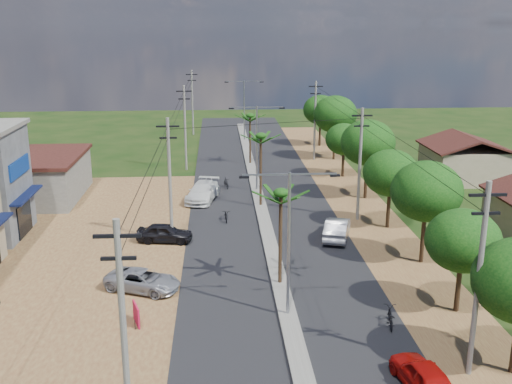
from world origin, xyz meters
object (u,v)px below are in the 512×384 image
car_white_far (203,192)px  moto_rider_east (390,318)px  roadside_sign (136,314)px  car_red_near (423,377)px  car_parked_silver (143,281)px  car_silver_mid (337,229)px  car_parked_dark (165,233)px

car_white_far → moto_rider_east: 25.72m
moto_rider_east → roadside_sign: roadside_sign is taller
car_white_far → roadside_sign: size_ratio=4.11×
car_red_near → car_white_far: size_ratio=0.74×
car_parked_silver → moto_rider_east: car_parked_silver is taller
car_parked_silver → roadside_sign: car_parked_silver is taller
car_silver_mid → car_parked_silver: 15.40m
car_red_near → moto_rider_east: 5.69m
car_red_near → car_parked_silver: 17.05m
car_white_far → car_parked_dark: (-2.50, -10.33, -0.11)m
car_white_far → roadside_sign: car_white_far is taller
car_white_far → car_parked_silver: size_ratio=1.22×
car_white_far → roadside_sign: 22.75m
car_parked_dark → moto_rider_east: (12.70, -13.28, -0.18)m
car_red_near → car_white_far: bearing=-80.6°
roadside_sign → car_parked_silver: bearing=73.4°
car_parked_dark → moto_rider_east: car_parked_dark is taller
car_silver_mid → car_parked_silver: car_silver_mid is taller
car_red_near → roadside_sign: bearing=-36.9°
car_parked_silver → moto_rider_east: size_ratio=2.39×
car_red_near → moto_rider_east: size_ratio=2.14×
car_red_near → car_parked_silver: car_red_near is taller
car_silver_mid → car_red_near: bearing=106.7°
car_white_far → car_parked_dark: size_ratio=1.37×
car_white_far → car_parked_silver: bearing=-87.1°
car_white_far → car_parked_dark: car_white_far is taller
moto_rider_east → car_silver_mid: bearing=-78.5°
car_red_near → moto_rider_east: bearing=-101.5°
car_silver_mid → car_white_far: car_white_far is taller
car_white_far → car_red_near: bearing=-58.5°
car_red_near → car_parked_silver: (-13.14, 10.86, -0.06)m
moto_rider_east → roadside_sign: size_ratio=1.42×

